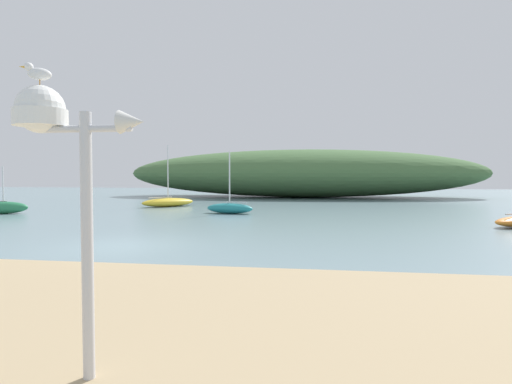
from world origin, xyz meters
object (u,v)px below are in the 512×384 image
mast_structure (55,136)px  seagull_on_radar (38,73)px  sailboat_off_point (168,202)px  sailboat_mid_channel (230,208)px  sailboat_far_left (3,207)px

mast_structure → seagull_on_radar: bearing=-177.1°
sailboat_off_point → sailboat_mid_channel: (5.57, -4.76, -0.00)m
sailboat_off_point → sailboat_far_left: bearing=-137.2°
seagull_on_radar → sailboat_off_point: (-8.16, 25.80, -3.02)m
sailboat_mid_channel → sailboat_off_point: bearing=139.5°
mast_structure → sailboat_far_left: mast_structure is taller
mast_structure → sailboat_off_point: sailboat_off_point is taller
sailboat_far_left → mast_structure: bearing=-49.8°
seagull_on_radar → sailboat_off_point: size_ratio=0.06×
seagull_on_radar → sailboat_off_point: sailboat_off_point is taller
mast_structure → sailboat_mid_channel: bearing=97.5°
mast_structure → sailboat_mid_channel: 21.34m
sailboat_far_left → sailboat_off_point: bearing=42.8°
mast_structure → seagull_on_radar: seagull_on_radar is taller
mast_structure → sailboat_off_point: (-8.33, 25.79, -2.37)m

